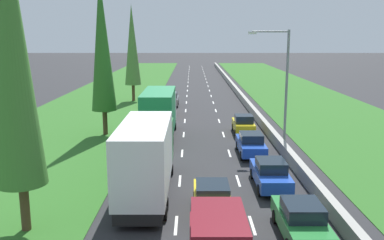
{
  "coord_description": "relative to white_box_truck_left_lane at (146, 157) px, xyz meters",
  "views": [
    {
      "loc": [
        -1.02,
        -2.91,
        8.55
      ],
      "look_at": [
        -0.89,
        34.62,
        0.98
      ],
      "focal_mm": 39.26,
      "sensor_mm": 36.0,
      "label": 1
    }
  ],
  "objects": [
    {
      "name": "poplar_tree_third",
      "position": [
        -5.36,
        33.57,
        5.13
      ],
      "size": [
        2.11,
        2.11,
        12.53
      ],
      "color": "#4C3823",
      "rests_on": "ground"
    },
    {
      "name": "green_box_truck_left_lane",
      "position": [
        -0.28,
        12.78,
        0.0
      ],
      "size": [
        2.46,
        9.4,
        4.18
      ],
      "color": "black",
      "rests_on": "ground"
    },
    {
      "name": "ground_plane",
      "position": [
        3.43,
        41.29,
        -2.18
      ],
      "size": [
        300.0,
        300.0,
        0.0
      ],
      "primitive_type": "plane",
      "color": "#28282B",
      "rests_on": "ground"
    },
    {
      "name": "lane_markings",
      "position": [
        3.43,
        41.29,
        -2.18
      ],
      "size": [
        3.64,
        116.0,
        0.01
      ],
      "color": "white",
      "rests_on": "ground"
    },
    {
      "name": "orange_sedan_left_lane",
      "position": [
        -0.32,
        23.02,
        -1.37
      ],
      "size": [
        1.82,
        4.5,
        1.64
      ],
      "color": "orange",
      "rests_on": "ground"
    },
    {
      "name": "blue_sedan_right_lane",
      "position": [
        6.9,
        1.28,
        -1.37
      ],
      "size": [
        1.82,
        4.5,
        1.64
      ],
      "color": "#1E47B7",
      "rests_on": "ground"
    },
    {
      "name": "white_box_truck_left_lane",
      "position": [
        0.0,
        0.0,
        0.0
      ],
      "size": [
        2.46,
        9.4,
        4.18
      ],
      "color": "black",
      "rests_on": "ground"
    },
    {
      "name": "grass_verge_right",
      "position": [
        17.78,
        41.29,
        -2.16
      ],
      "size": [
        14.0,
        140.0,
        0.04
      ],
      "primitive_type": "cube",
      "color": "#2D6623",
      "rests_on": "ground"
    },
    {
      "name": "grass_verge_left",
      "position": [
        -9.22,
        41.29,
        -2.16
      ],
      "size": [
        14.0,
        140.0,
        0.04
      ],
      "primitive_type": "cube",
      "color": "#2D6623",
      "rests_on": "ground"
    },
    {
      "name": "yellow_sedan_centre_lane",
      "position": [
        3.38,
        -2.57,
        -1.37
      ],
      "size": [
        1.82,
        4.5,
        1.64
      ],
      "color": "yellow",
      "rests_on": "ground"
    },
    {
      "name": "blue_sedan_right_lane_fourth",
      "position": [
        6.7,
        7.93,
        -1.37
      ],
      "size": [
        1.82,
        4.5,
        1.64
      ],
      "color": "#1E47B7",
      "rests_on": "ground"
    },
    {
      "name": "poplar_tree_nearest",
      "position": [
        -4.99,
        -4.2,
        6.29
      ],
      "size": [
        2.17,
        2.17,
        14.84
      ],
      "color": "#4C3823",
      "rests_on": "ground"
    },
    {
      "name": "median_barrier",
      "position": [
        9.13,
        41.29,
        -1.76
      ],
      "size": [
        0.44,
        120.0,
        0.85
      ],
      "primitive_type": "cube",
      "color": "#9E9B93",
      "rests_on": "ground"
    },
    {
      "name": "street_light_mast",
      "position": [
        9.47,
        11.04,
        3.05
      ],
      "size": [
        3.2,
        0.28,
        9.0
      ],
      "color": "gray",
      "rests_on": "ground"
    },
    {
      "name": "yellow_hatchback_right_lane",
      "position": [
        6.96,
        14.66,
        -1.35
      ],
      "size": [
        1.74,
        3.9,
        1.72
      ],
      "color": "yellow",
      "rests_on": "ground"
    },
    {
      "name": "poplar_tree_second",
      "position": [
        -5.19,
        14.28,
        5.7
      ],
      "size": [
        2.14,
        2.14,
        13.67
      ],
      "color": "#4C3823",
      "rests_on": "ground"
    },
    {
      "name": "grey_hatchback_left_lane",
      "position": [
        -0.14,
        29.46,
        -1.35
      ],
      "size": [
        1.74,
        3.9,
        1.72
      ],
      "color": "slate",
      "rests_on": "ground"
    },
    {
      "name": "green_sedan_right_lane",
      "position": [
        7.08,
        -4.9,
        -1.37
      ],
      "size": [
        1.82,
        4.5,
        1.64
      ],
      "color": "#237A33",
      "rests_on": "ground"
    }
  ]
}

